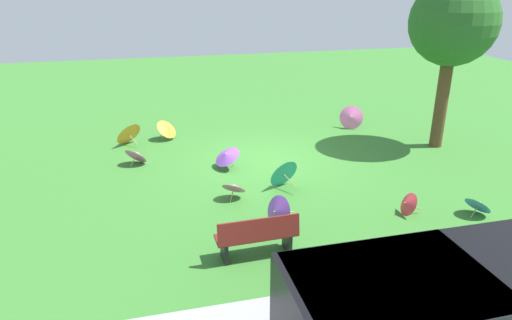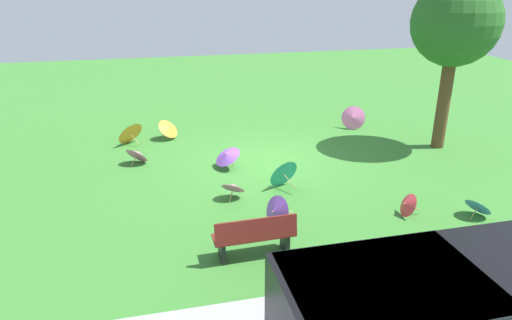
{
  "view_description": "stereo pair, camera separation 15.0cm",
  "coord_description": "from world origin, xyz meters",
  "px_view_note": "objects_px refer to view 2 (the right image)",
  "views": [
    {
      "loc": [
        3.44,
        12.49,
        5.13
      ],
      "look_at": [
        0.65,
        1.42,
        0.6
      ],
      "focal_mm": 32.61,
      "sensor_mm": 36.0,
      "label": 1
    },
    {
      "loc": [
        3.3,
        12.52,
        5.13
      ],
      "look_at": [
        0.65,
        1.42,
        0.6
      ],
      "focal_mm": 32.61,
      "sensor_mm": 36.0,
      "label": 2
    }
  ],
  "objects_px": {
    "park_bench": "(255,236)",
    "parasol_pink_2": "(138,154)",
    "parasol_orange_0": "(169,128)",
    "parasol_pink_3": "(233,187)",
    "parasol_purple_0": "(227,155)",
    "shade_tree": "(456,24)",
    "parasol_purple_1": "(275,212)",
    "parasol_pink_1": "(353,118)",
    "van_dark": "(434,309)",
    "parasol_orange_1": "(129,132)",
    "parasol_red_1": "(406,205)",
    "parasol_teal_0": "(282,172)",
    "parasol_blue_0": "(479,205)"
  },
  "relations": [
    {
      "from": "parasol_red_1",
      "to": "parasol_pink_2",
      "type": "relative_size",
      "value": 0.67
    },
    {
      "from": "parasol_purple_1",
      "to": "park_bench",
      "type": "bearing_deg",
      "value": 56.41
    },
    {
      "from": "shade_tree",
      "to": "park_bench",
      "type": "bearing_deg",
      "value": 33.76
    },
    {
      "from": "park_bench",
      "to": "parasol_red_1",
      "type": "relative_size",
      "value": 2.76
    },
    {
      "from": "parasol_orange_1",
      "to": "parasol_purple_1",
      "type": "distance_m",
      "value": 7.06
    },
    {
      "from": "parasol_teal_0",
      "to": "parasol_pink_2",
      "type": "bearing_deg",
      "value": -34.91
    },
    {
      "from": "shade_tree",
      "to": "parasol_blue_0",
      "type": "bearing_deg",
      "value": 67.1
    },
    {
      "from": "shade_tree",
      "to": "parasol_pink_1",
      "type": "xyz_separation_m",
      "value": [
        1.89,
        -2.36,
        -3.39
      ]
    },
    {
      "from": "parasol_orange_0",
      "to": "parasol_red_1",
      "type": "height_order",
      "value": "parasol_orange_0"
    },
    {
      "from": "park_bench",
      "to": "parasol_teal_0",
      "type": "relative_size",
      "value": 1.73
    },
    {
      "from": "parasol_red_1",
      "to": "parasol_orange_1",
      "type": "bearing_deg",
      "value": -46.34
    },
    {
      "from": "park_bench",
      "to": "shade_tree",
      "type": "xyz_separation_m",
      "value": [
        -7.19,
        -4.81,
        3.35
      ]
    },
    {
      "from": "park_bench",
      "to": "parasol_pink_2",
      "type": "relative_size",
      "value": 1.85
    },
    {
      "from": "parasol_orange_0",
      "to": "parasol_purple_0",
      "type": "relative_size",
      "value": 0.95
    },
    {
      "from": "parasol_red_1",
      "to": "park_bench",
      "type": "bearing_deg",
      "value": 12.79
    },
    {
      "from": "parasol_purple_1",
      "to": "shade_tree",
      "type": "bearing_deg",
      "value": -149.98
    },
    {
      "from": "parasol_orange_0",
      "to": "parasol_teal_0",
      "type": "relative_size",
      "value": 1.0
    },
    {
      "from": "parasol_blue_0",
      "to": "parasol_red_1",
      "type": "bearing_deg",
      "value": -14.71
    },
    {
      "from": "parasol_teal_0",
      "to": "parasol_pink_1",
      "type": "relative_size",
      "value": 1.02
    },
    {
      "from": "parasol_blue_0",
      "to": "parasol_pink_3",
      "type": "relative_size",
      "value": 0.98
    },
    {
      "from": "parasol_purple_1",
      "to": "parasol_pink_1",
      "type": "height_order",
      "value": "parasol_pink_1"
    },
    {
      "from": "parasol_purple_1",
      "to": "parasol_pink_1",
      "type": "relative_size",
      "value": 0.87
    },
    {
      "from": "van_dark",
      "to": "parasol_pink_2",
      "type": "relative_size",
      "value": 5.28
    },
    {
      "from": "parasol_pink_3",
      "to": "parasol_orange_1",
      "type": "bearing_deg",
      "value": -61.62
    },
    {
      "from": "parasol_teal_0",
      "to": "parasol_pink_3",
      "type": "distance_m",
      "value": 1.4
    },
    {
      "from": "shade_tree",
      "to": "parasol_teal_0",
      "type": "distance_m",
      "value": 6.92
    },
    {
      "from": "park_bench",
      "to": "parasol_pink_2",
      "type": "height_order",
      "value": "park_bench"
    },
    {
      "from": "shade_tree",
      "to": "parasol_pink_1",
      "type": "height_order",
      "value": "shade_tree"
    },
    {
      "from": "park_bench",
      "to": "parasol_teal_0",
      "type": "height_order",
      "value": "park_bench"
    },
    {
      "from": "parasol_orange_0",
      "to": "parasol_pink_3",
      "type": "relative_size",
      "value": 1.2
    },
    {
      "from": "parasol_red_1",
      "to": "parasol_pink_1",
      "type": "bearing_deg",
      "value": -103.78
    },
    {
      "from": "parasol_purple_0",
      "to": "parasol_blue_0",
      "type": "bearing_deg",
      "value": 140.69
    },
    {
      "from": "parasol_purple_0",
      "to": "parasol_red_1",
      "type": "relative_size",
      "value": 1.67
    },
    {
      "from": "van_dark",
      "to": "parasol_pink_1",
      "type": "bearing_deg",
      "value": -108.94
    },
    {
      "from": "park_bench",
      "to": "parasol_pink_3",
      "type": "distance_m",
      "value": 2.66
    },
    {
      "from": "shade_tree",
      "to": "parasol_purple_0",
      "type": "relative_size",
      "value": 5.28
    },
    {
      "from": "parasol_red_1",
      "to": "parasol_teal_0",
      "type": "bearing_deg",
      "value": -43.08
    },
    {
      "from": "parasol_orange_1",
      "to": "parasol_pink_2",
      "type": "distance_m",
      "value": 1.83
    },
    {
      "from": "parasol_blue_0",
      "to": "parasol_pink_1",
      "type": "xyz_separation_m",
      "value": [
        0.04,
        -6.73,
        0.14
      ]
    },
    {
      "from": "park_bench",
      "to": "parasol_orange_1",
      "type": "distance_m",
      "value": 7.77
    },
    {
      "from": "parasol_pink_2",
      "to": "parasol_pink_3",
      "type": "relative_size",
      "value": 1.13
    },
    {
      "from": "parasol_orange_0",
      "to": "parasol_pink_1",
      "type": "bearing_deg",
      "value": 176.47
    },
    {
      "from": "park_bench",
      "to": "parasol_pink_1",
      "type": "bearing_deg",
      "value": -126.49
    },
    {
      "from": "parasol_orange_0",
      "to": "parasol_orange_1",
      "type": "relative_size",
      "value": 0.87
    },
    {
      "from": "shade_tree",
      "to": "parasol_orange_0",
      "type": "height_order",
      "value": "shade_tree"
    },
    {
      "from": "parasol_orange_0",
      "to": "parasol_pink_3",
      "type": "distance_m",
      "value": 5.07
    },
    {
      "from": "parasol_orange_1",
      "to": "parasol_pink_1",
      "type": "relative_size",
      "value": 1.16
    },
    {
      "from": "parasol_pink_1",
      "to": "van_dark",
      "type": "bearing_deg",
      "value": 71.06
    },
    {
      "from": "shade_tree",
      "to": "parasol_pink_3",
      "type": "distance_m",
      "value": 8.21
    },
    {
      "from": "parasol_blue_0",
      "to": "parasol_red_1",
      "type": "relative_size",
      "value": 1.29
    }
  ]
}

